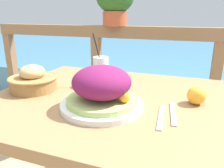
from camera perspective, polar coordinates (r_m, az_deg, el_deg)
name	(u,v)px	position (r m, az deg, el deg)	size (l,w,h in m)	color
patio_table	(114,120)	(0.93, 0.42, -9.40)	(1.00, 0.83, 0.72)	#997047
railing_fence	(151,63)	(1.69, 10.23, 5.55)	(2.80, 0.08, 0.96)	brown
sea_backdrop	(174,62)	(4.23, 15.97, 5.43)	(12.00, 4.00, 0.38)	teal
salad_plate	(102,90)	(0.77, -2.69, -1.57)	(0.30, 0.30, 0.16)	silver
drink_glass	(101,71)	(1.02, -2.89, 3.31)	(0.08, 0.07, 0.24)	silver
bread_basket	(33,80)	(1.02, -19.91, 0.89)	(0.21, 0.21, 0.11)	olive
fork	(161,117)	(0.74, 12.67, -8.38)	(0.03, 0.18, 0.00)	silver
knife	(173,113)	(0.77, 15.67, -7.40)	(0.04, 0.18, 0.00)	silver
orange_near_basket	(196,95)	(0.87, 21.17, -2.80)	(0.07, 0.07, 0.07)	#F9A328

